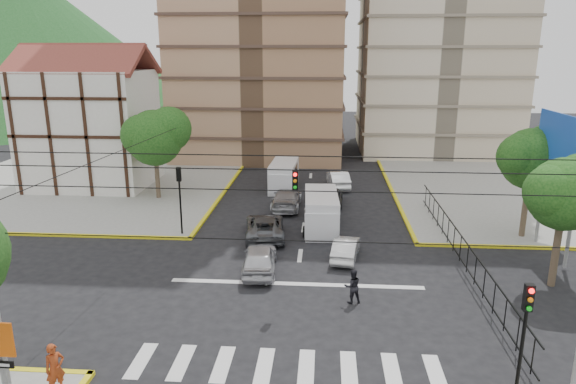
# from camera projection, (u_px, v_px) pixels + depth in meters

# --- Properties ---
(ground) EXTENTS (160.00, 160.00, 0.00)m
(ground) POSITION_uv_depth(u_px,v_px,m) (295.00, 295.00, 25.20)
(ground) COLOR black
(ground) RESTS_ON ground
(sidewalk_nw) EXTENTS (26.00, 26.00, 0.15)m
(sidewalk_nw) POSITION_uv_depth(u_px,v_px,m) (85.00, 184.00, 45.83)
(sidewalk_nw) COLOR gray
(sidewalk_nw) RESTS_ON ground
(sidewalk_ne) EXTENTS (26.00, 26.00, 0.15)m
(sidewalk_ne) POSITION_uv_depth(u_px,v_px,m) (547.00, 193.00, 42.99)
(sidewalk_ne) COLOR gray
(sidewalk_ne) RESTS_ON ground
(crosswalk_stripes) EXTENTS (12.00, 2.40, 0.01)m
(crosswalk_stripes) POSITION_uv_depth(u_px,v_px,m) (285.00, 367.00, 19.43)
(crosswalk_stripes) COLOR silver
(crosswalk_stripes) RESTS_ON ground
(stop_line) EXTENTS (13.00, 0.40, 0.01)m
(stop_line) POSITION_uv_depth(u_px,v_px,m) (296.00, 284.00, 26.35)
(stop_line) COLOR silver
(stop_line) RESTS_ON ground
(tudor_building) EXTENTS (10.80, 8.05, 12.23)m
(tudor_building) POSITION_uv_depth(u_px,v_px,m) (90.00, 127.00, 44.39)
(tudor_building) COLOR silver
(tudor_building) RESTS_ON ground
(distant_hill) EXTENTS (70.00, 70.00, 28.00)m
(distant_hill) POSITION_uv_depth(u_px,v_px,m) (15.00, 37.00, 92.70)
(distant_hill) COLOR #1A501D
(distant_hill) RESTS_ON ground
(park_fence) EXTENTS (0.10, 22.50, 1.66)m
(park_fence) POSITION_uv_depth(u_px,v_px,m) (459.00, 263.00, 28.89)
(park_fence) COLOR black
(park_fence) RESTS_ON ground
(billboard) EXTENTS (0.36, 6.20, 8.10)m
(billboard) POSITION_uv_depth(u_px,v_px,m) (562.00, 155.00, 28.36)
(billboard) COLOR slate
(billboard) RESTS_ON ground
(tree_park_a) EXTENTS (4.41, 3.60, 6.83)m
(tree_park_a) POSITION_uv_depth(u_px,v_px,m) (566.00, 191.00, 24.88)
(tree_park_a) COLOR #473828
(tree_park_a) RESTS_ON ground
(tree_park_c) EXTENTS (4.65, 3.80, 7.25)m
(tree_park_c) POSITION_uv_depth(u_px,v_px,m) (533.00, 156.00, 31.45)
(tree_park_c) COLOR #473828
(tree_park_c) RESTS_ON ground
(tree_tudor) EXTENTS (5.39, 4.40, 7.43)m
(tree_tudor) POSITION_uv_depth(u_px,v_px,m) (156.00, 135.00, 40.06)
(tree_tudor) COLOR #473828
(tree_tudor) RESTS_ON ground
(traffic_light_se) EXTENTS (0.28, 0.22, 4.40)m
(traffic_light_se) POSITION_uv_depth(u_px,v_px,m) (525.00, 326.00, 16.32)
(traffic_light_se) COLOR black
(traffic_light_se) RESTS_ON ground
(traffic_light_nw) EXTENTS (0.28, 0.22, 4.40)m
(traffic_light_nw) POSITION_uv_depth(u_px,v_px,m) (180.00, 189.00, 32.43)
(traffic_light_nw) COLOR black
(traffic_light_nw) RESTS_ON ground
(traffic_light_hanging) EXTENTS (18.00, 9.12, 0.92)m
(traffic_light_hanging) POSITION_uv_depth(u_px,v_px,m) (292.00, 190.00, 21.68)
(traffic_light_hanging) COLOR black
(traffic_light_hanging) RESTS_ON ground
(district_sign) EXTENTS (0.90, 0.12, 3.20)m
(district_sign) POSITION_uv_depth(u_px,v_px,m) (1.00, 348.00, 16.29)
(district_sign) COLOR slate
(district_sign) RESTS_ON ground
(van_right_lane) EXTENTS (2.36, 5.52, 2.45)m
(van_right_lane) POSITION_uv_depth(u_px,v_px,m) (321.00, 213.00, 33.96)
(van_right_lane) COLOR silver
(van_right_lane) RESTS_ON ground
(van_left_lane) EXTENTS (2.29, 5.37, 2.39)m
(van_left_lane) POSITION_uv_depth(u_px,v_px,m) (284.00, 177.00, 44.00)
(van_left_lane) COLOR silver
(van_left_lane) RESTS_ON ground
(car_silver_front_left) EXTENTS (2.06, 4.53, 1.51)m
(car_silver_front_left) POSITION_uv_depth(u_px,v_px,m) (260.00, 259.00, 27.65)
(car_silver_front_left) COLOR silver
(car_silver_front_left) RESTS_ON ground
(car_white_front_right) EXTENTS (1.88, 3.94, 1.25)m
(car_white_front_right) POSITION_uv_depth(u_px,v_px,m) (346.00, 248.00, 29.43)
(car_white_front_right) COLOR silver
(car_white_front_right) RESTS_ON ground
(car_grey_mid_left) EXTENTS (3.03, 5.44, 1.44)m
(car_grey_mid_left) POSITION_uv_depth(u_px,v_px,m) (265.00, 226.00, 32.83)
(car_grey_mid_left) COLOR #5B5E63
(car_grey_mid_left) RESTS_ON ground
(car_silver_rear_left) EXTENTS (2.18, 5.20, 1.50)m
(car_silver_rear_left) POSITION_uv_depth(u_px,v_px,m) (287.00, 199.00, 38.88)
(car_silver_rear_left) COLOR #A1A2A6
(car_silver_rear_left) RESTS_ON ground
(car_darkgrey_mid_right) EXTENTS (1.90, 4.29, 1.44)m
(car_darkgrey_mid_right) POSITION_uv_depth(u_px,v_px,m) (332.00, 196.00, 39.71)
(car_darkgrey_mid_right) COLOR #2A2A2D
(car_darkgrey_mid_right) RESTS_ON ground
(car_white_rear_right) EXTENTS (2.16, 4.70, 1.49)m
(car_white_rear_right) POSITION_uv_depth(u_px,v_px,m) (338.00, 179.00, 44.83)
(car_white_rear_right) COLOR white
(car_white_rear_right) RESTS_ON ground
(pedestrian_sw_corner) EXTENTS (0.76, 0.79, 1.83)m
(pedestrian_sw_corner) POSITION_uv_depth(u_px,v_px,m) (55.00, 368.00, 17.55)
(pedestrian_sw_corner) COLOR #9A3917
(pedestrian_sw_corner) RESTS_ON sidewalk_sw
(pedestrian_crosswalk) EXTENTS (0.96, 0.83, 1.69)m
(pedestrian_crosswalk) POSITION_uv_depth(u_px,v_px,m) (352.00, 286.00, 24.20)
(pedestrian_crosswalk) COLOR black
(pedestrian_crosswalk) RESTS_ON ground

